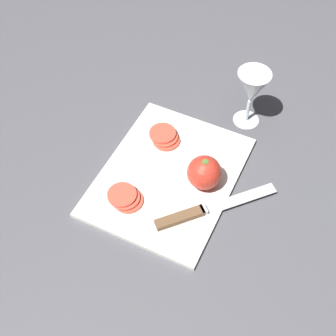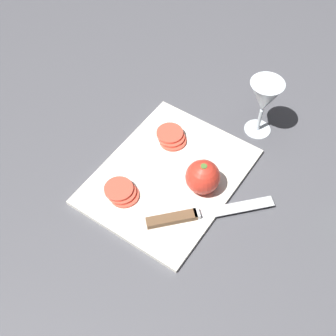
% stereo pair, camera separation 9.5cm
% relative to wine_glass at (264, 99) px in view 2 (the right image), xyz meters
% --- Properties ---
extents(ground_plane, '(3.00, 3.00, 0.00)m').
position_rel_wine_glass_xyz_m(ground_plane, '(-0.25, 0.08, -0.11)').
color(ground_plane, '#4C4C51').
extents(cutting_board, '(0.38, 0.29, 0.01)m').
position_rel_wine_glass_xyz_m(cutting_board, '(-0.25, 0.10, -0.10)').
color(cutting_board, silver).
rests_on(cutting_board, ground_plane).
extents(wine_glass, '(0.08, 0.08, 0.16)m').
position_rel_wine_glass_xyz_m(wine_glass, '(0.00, 0.00, 0.00)').
color(wine_glass, silver).
rests_on(wine_glass, ground_plane).
extents(whole_tomato, '(0.08, 0.08, 0.08)m').
position_rel_wine_glass_xyz_m(whole_tomato, '(-0.23, 0.02, -0.06)').
color(whole_tomato, red).
rests_on(whole_tomato, cutting_board).
extents(knife, '(0.22, 0.21, 0.01)m').
position_rel_wine_glass_xyz_m(knife, '(-0.32, 0.00, -0.09)').
color(knife, silver).
rests_on(knife, cutting_board).
extents(tomato_slice_stack_near, '(0.07, 0.08, 0.02)m').
position_rel_wine_glass_xyz_m(tomato_slice_stack_near, '(-0.16, 0.15, -0.09)').
color(tomato_slice_stack_near, '#DB4C38').
rests_on(tomato_slice_stack_near, cutting_board).
extents(tomato_slice_stack_far, '(0.07, 0.08, 0.02)m').
position_rel_wine_glass_xyz_m(tomato_slice_stack_far, '(-0.35, 0.16, -0.09)').
color(tomato_slice_stack_far, '#DB4C38').
rests_on(tomato_slice_stack_far, cutting_board).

